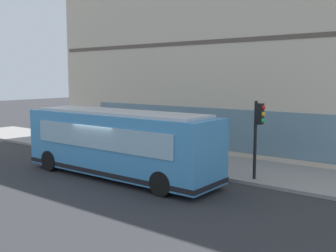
% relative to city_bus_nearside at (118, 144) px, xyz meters
% --- Properties ---
extents(ground, '(120.00, 120.00, 0.00)m').
position_rel_city_bus_nearside_xyz_m(ground, '(-0.24, 0.30, -1.55)').
color(ground, '#2D2D30').
extents(sidewalk_curb, '(4.60, 40.00, 0.15)m').
position_rel_city_bus_nearside_xyz_m(sidewalk_curb, '(4.66, 0.30, -1.48)').
color(sidewalk_curb, gray).
rests_on(sidewalk_curb, ground).
extents(building_corner, '(7.22, 23.84, 11.99)m').
position_rel_city_bus_nearside_xyz_m(building_corner, '(10.54, 0.30, 4.43)').
color(building_corner, beige).
rests_on(building_corner, ground).
extents(city_bus_nearside, '(2.64, 10.05, 3.07)m').
position_rel_city_bus_nearside_xyz_m(city_bus_nearside, '(0.00, 0.00, 0.00)').
color(city_bus_nearside, '#3F8CC6').
rests_on(city_bus_nearside, ground).
extents(traffic_light_near_corner, '(0.32, 0.49, 3.43)m').
position_rel_city_bus_nearside_xyz_m(traffic_light_near_corner, '(2.98, -5.49, 0.98)').
color(traffic_light_near_corner, black).
rests_on(traffic_light_near_corner, sidewalk_curb).
extents(fire_hydrant, '(0.35, 0.35, 0.74)m').
position_rel_city_bus_nearside_xyz_m(fire_hydrant, '(5.05, -0.58, -1.04)').
color(fire_hydrant, gold).
rests_on(fire_hydrant, sidewalk_curb).
extents(pedestrian_walking_along_curb, '(0.32, 0.32, 1.78)m').
position_rel_city_bus_nearside_xyz_m(pedestrian_walking_along_curb, '(4.54, 5.44, -0.37)').
color(pedestrian_walking_along_curb, black).
rests_on(pedestrian_walking_along_curb, sidewalk_curb).
extents(pedestrian_near_building_entrance, '(0.32, 0.32, 1.57)m').
position_rel_city_bus_nearside_xyz_m(pedestrian_near_building_entrance, '(3.99, 1.54, -0.51)').
color(pedestrian_near_building_entrance, '#99994C').
rests_on(pedestrian_near_building_entrance, sidewalk_curb).
extents(pedestrian_by_light_pole, '(0.32, 0.32, 1.56)m').
position_rel_city_bus_nearside_xyz_m(pedestrian_by_light_pole, '(3.81, -1.81, -0.52)').
color(pedestrian_by_light_pole, '#3359A5').
rests_on(pedestrian_by_light_pole, sidewalk_curb).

